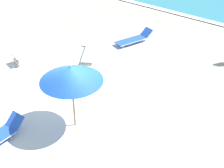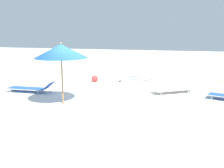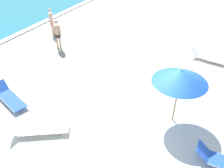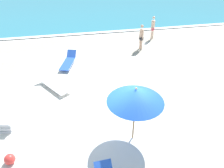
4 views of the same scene
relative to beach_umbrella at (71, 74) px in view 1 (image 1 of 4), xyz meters
name	(u,v)px [view 1 (image 1 of 4)]	position (x,y,z in m)	size (l,w,h in m)	color
ground_plane	(81,110)	(-0.51, 0.80, -2.13)	(60.00, 60.00, 0.16)	silver
beach_umbrella	(71,74)	(0.00, 0.00, 0.00)	(2.02, 2.02, 2.38)	#9E7547
lounger_stack	(34,55)	(-4.79, 2.12, -1.80)	(1.01, 2.01, 0.49)	white
sun_lounger_under_umbrella	(134,39)	(-2.27, 6.58, -1.83)	(1.19, 2.17, 0.55)	blue
sun_lounger_near_water_right	(91,50)	(-3.11, 4.19, -1.83)	(1.71, 2.11, 0.63)	white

